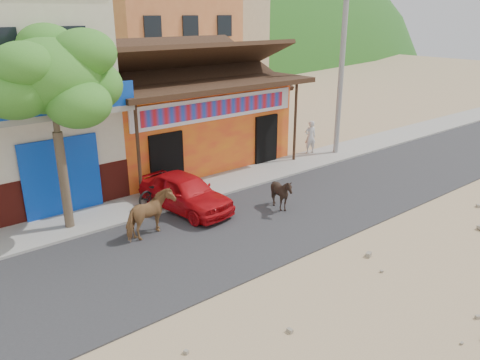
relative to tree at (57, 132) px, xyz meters
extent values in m
plane|color=#9E825B|center=(4.60, -5.80, -3.12)|extent=(120.00, 120.00, 0.00)
cube|color=#28282B|center=(4.60, -3.30, -3.10)|extent=(60.00, 5.00, 0.04)
cube|color=gray|center=(4.60, 0.20, -3.06)|extent=(60.00, 2.00, 0.12)
cube|color=orange|center=(6.60, 4.20, -1.32)|extent=(8.00, 6.00, 3.60)
cube|color=#CC723F|center=(13.60, 18.20, 2.88)|extent=(9.00, 9.00, 12.00)
cube|color=tan|center=(22.60, 24.20, 1.88)|extent=(8.00, 8.00, 10.00)
cylinder|color=gray|center=(12.80, 0.20, 1.00)|extent=(0.24, 0.24, 8.00)
imported|color=olive|center=(1.74, -2.03, -2.40)|extent=(1.75, 1.17, 1.36)
imported|color=black|center=(6.16, -3.04, -2.50)|extent=(1.39, 1.36, 1.16)
imported|color=red|center=(3.61, -1.00, -2.44)|extent=(1.99, 3.90, 1.27)
imported|color=black|center=(3.10, -0.03, -2.53)|extent=(1.89, 1.11, 0.94)
imported|color=#BEBEBE|center=(11.75, 0.90, -2.23)|extent=(0.65, 0.54, 1.54)
camera|label=1|loc=(-4.15, -13.61, 3.27)|focal=35.00mm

